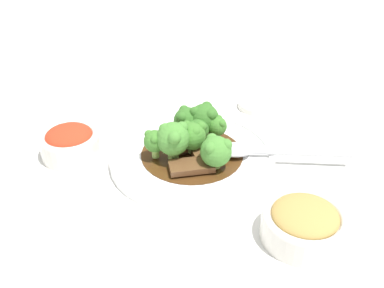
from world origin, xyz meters
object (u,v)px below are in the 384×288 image
(broccoli_floret_5, at_px, (187,120))
(broccoli_floret_6, at_px, (193,135))
(side_bowl_kimchi, at_px, (70,142))
(side_bowl_appetizer, at_px, (304,223))
(beef_strip_0, at_px, (177,142))
(broccoli_floret_0, at_px, (174,139))
(broccoli_floret_3, at_px, (155,141))
(serving_spoon, at_px, (246,150))
(sauce_dish, at_px, (257,104))
(broccoli_floret_2, at_px, (216,151))
(broccoli_floret_4, at_px, (198,129))
(broccoli_floret_1, at_px, (204,118))
(broccoli_floret_7, at_px, (217,126))
(beef_strip_2, at_px, (191,166))
(main_plate, at_px, (192,156))
(beef_strip_1, at_px, (212,150))

(broccoli_floret_5, xyz_separation_m, broccoli_floret_6, (-0.02, -0.05, 0.00))
(side_bowl_kimchi, height_order, side_bowl_appetizer, side_bowl_kimchi)
(beef_strip_0, bearing_deg, broccoli_floret_0, -124.73)
(broccoli_floret_3, relative_size, serving_spoon, 0.25)
(side_bowl_kimchi, height_order, sauce_dish, side_bowl_kimchi)
(broccoli_floret_2, bearing_deg, side_bowl_kimchi, 133.77)
(broccoli_floret_4, xyz_separation_m, side_bowl_appetizer, (0.00, -0.25, -0.02))
(side_bowl_appetizer, xyz_separation_m, sauce_dish, (0.19, 0.32, -0.02))
(broccoli_floret_2, bearing_deg, side_bowl_appetizer, -83.40)
(broccoli_floret_2, distance_m, broccoli_floret_4, 0.08)
(beef_strip_0, xyz_separation_m, side_bowl_kimchi, (-0.16, 0.09, 0.00))
(broccoli_floret_2, relative_size, broccoli_floret_6, 1.01)
(broccoli_floret_4, distance_m, sauce_dish, 0.21)
(side_bowl_appetizer, bearing_deg, beef_strip_0, 98.38)
(broccoli_floret_6, relative_size, serving_spoon, 0.27)
(broccoli_floret_6, bearing_deg, broccoli_floret_5, 67.59)
(broccoli_floret_1, distance_m, broccoli_floret_7, 0.03)
(beef_strip_2, height_order, side_bowl_appetizer, side_bowl_appetizer)
(broccoli_floret_1, relative_size, serving_spoon, 0.30)
(broccoli_floret_0, xyz_separation_m, broccoli_floret_3, (-0.02, 0.02, -0.01))
(broccoli_floret_3, xyz_separation_m, side_bowl_appetizer, (0.09, -0.25, -0.02))
(main_plate, relative_size, sauce_dish, 3.51)
(broccoli_floret_5, distance_m, side_bowl_appetizer, 0.28)
(broccoli_floret_7, bearing_deg, broccoli_floret_2, -126.27)
(broccoli_floret_4, distance_m, broccoli_floret_6, 0.03)
(broccoli_floret_2, relative_size, broccoli_floret_4, 1.24)
(broccoli_floret_2, height_order, broccoli_floret_7, broccoli_floret_2)
(broccoli_floret_3, relative_size, broccoli_floret_5, 0.95)
(beef_strip_0, relative_size, beef_strip_2, 0.88)
(beef_strip_0, distance_m, beef_strip_2, 0.07)
(broccoli_floret_2, bearing_deg, beef_strip_0, 101.87)
(broccoli_floret_3, bearing_deg, serving_spoon, -28.98)
(beef_strip_0, bearing_deg, side_bowl_kimchi, 149.09)
(broccoli_floret_0, xyz_separation_m, broccoli_floret_1, (0.08, 0.04, -0.01))
(broccoli_floret_4, height_order, side_bowl_appetizer, broccoli_floret_4)
(broccoli_floret_5, relative_size, sauce_dish, 0.65)
(broccoli_floret_1, bearing_deg, side_bowl_appetizer, -93.87)
(broccoli_floret_1, bearing_deg, beef_strip_0, -177.64)
(serving_spoon, distance_m, side_bowl_appetizer, 0.18)
(broccoli_floret_5, relative_size, broccoli_floret_7, 1.19)
(main_plate, bearing_deg, sauce_dish, 22.72)
(broccoli_floret_4, relative_size, sauce_dish, 0.55)
(broccoli_floret_1, distance_m, broccoli_floret_2, 0.10)
(main_plate, height_order, broccoli_floret_0, broccoli_floret_0)
(beef_strip_2, xyz_separation_m, broccoli_floret_3, (-0.03, 0.06, 0.03))
(broccoli_floret_2, distance_m, broccoli_floret_6, 0.06)
(beef_strip_2, bearing_deg, main_plate, 56.34)
(beef_strip_1, bearing_deg, broccoli_floret_3, 154.63)
(beef_strip_2, xyz_separation_m, broccoli_floret_5, (0.05, 0.09, 0.02))
(beef_strip_0, xyz_separation_m, broccoli_floret_1, (0.06, 0.00, 0.03))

